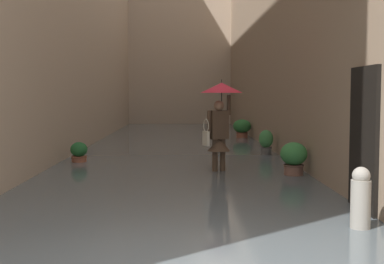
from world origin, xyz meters
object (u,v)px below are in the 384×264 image
object	(u,v)px
potted_plant_far_left	(242,128)
mooring_bollard	(361,202)
potted_plant_near_left	(266,143)
person_wading	(220,111)
potted_plant_mid_left	(294,159)
potted_plant_far_right	(79,154)

from	to	relation	value
potted_plant_far_left	mooring_bollard	size ratio (longest dim) A/B	0.91
potted_plant_far_left	potted_plant_near_left	xyz separation A→B (m)	(-0.05, 5.61, -0.04)
potted_plant_far_left	potted_plant_near_left	size ratio (longest dim) A/B	1.02
person_wading	potted_plant_mid_left	size ratio (longest dim) A/B	2.63
potted_plant_far_right	mooring_bollard	xyz separation A→B (m)	(-4.81, 6.59, 0.13)
potted_plant_far_right	potted_plant_near_left	size ratio (longest dim) A/B	0.76
potted_plant_far_left	mooring_bollard	world-z (taller)	mooring_bollard
potted_plant_near_left	potted_plant_far_left	bearing A→B (deg)	-89.47
potted_plant_near_left	mooring_bollard	bearing A→B (deg)	89.45
person_wading	potted_plant_mid_left	bearing A→B (deg)	157.81
potted_plant_mid_left	potted_plant_far_right	xyz separation A→B (m)	(4.87, -2.22, -0.14)
potted_plant_mid_left	person_wading	bearing A→B (deg)	-22.19
potted_plant_far_right	mooring_bollard	size ratio (longest dim) A/B	0.68
potted_plant_far_left	potted_plant_far_right	size ratio (longest dim) A/B	1.34
mooring_bollard	potted_plant_far_left	bearing A→B (deg)	-90.11
person_wading	potted_plant_far_right	world-z (taller)	person_wading
potted_plant_mid_left	mooring_bollard	distance (m)	4.37
potted_plant_mid_left	mooring_bollard	xyz separation A→B (m)	(0.07, 4.36, -0.01)
potted_plant_mid_left	mooring_bollard	bearing A→B (deg)	89.13
potted_plant_far_right	potted_plant_near_left	distance (m)	5.13
person_wading	potted_plant_far_left	bearing A→B (deg)	-99.38
mooring_bollard	potted_plant_far_right	bearing A→B (deg)	-53.87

